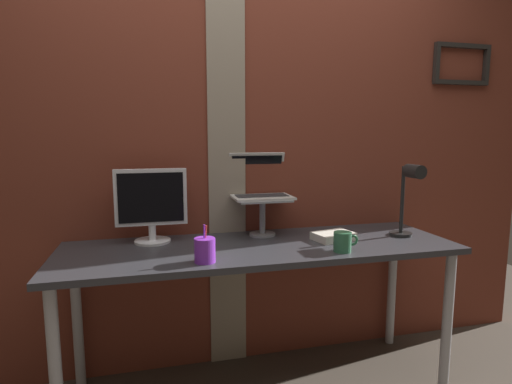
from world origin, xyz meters
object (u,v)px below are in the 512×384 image
Objects in this scene: desk_lamp at (409,192)px; monitor at (151,202)px; coffee_mug at (343,242)px; laptop at (259,184)px; pen_cup at (205,250)px.

monitor is at bearing 169.62° from desk_lamp.
desk_lamp reaches higher than coffee_mug.
monitor is at bearing 155.48° from coffee_mug.
coffee_mug is (0.28, -0.47, -0.22)m from laptop.
monitor is at bearing 118.87° from pen_cup.
monitor is 1.18× the size of laptop.
laptop is at bearing 52.48° from pen_cup.
desk_lamp is at bearing -23.60° from laptop.
pen_cup is (-1.08, -0.15, -0.19)m from desk_lamp.
desk_lamp is at bearing 19.07° from coffee_mug.
laptop is at bearing 120.93° from coffee_mug.
coffee_mug is at bearing -160.93° from desk_lamp.
pen_cup is (0.22, -0.39, -0.15)m from monitor.
desk_lamp is 1.11m from pen_cup.
laptop is at bearing 156.40° from desk_lamp.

